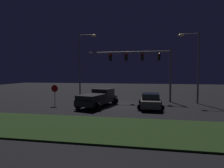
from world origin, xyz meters
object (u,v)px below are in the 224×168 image
at_px(car_sedan, 150,101).
at_px(stop_sign, 55,91).
at_px(traffic_signal_gantry, 143,61).
at_px(pickup_truck, 99,97).
at_px(street_lamp_left, 83,59).
at_px(street_lamp_right, 194,59).

bearing_deg(car_sedan, stop_sign, 93.04).
bearing_deg(stop_sign, car_sedan, 1.77).
bearing_deg(traffic_signal_gantry, pickup_truck, -135.20).
relative_size(pickup_truck, stop_sign, 2.58).
xyz_separation_m(car_sedan, traffic_signal_gantry, (-0.85, 4.48, 4.29)).
xyz_separation_m(street_lamp_left, stop_sign, (-1.07, -6.19, -3.94)).
distance_m(pickup_truck, stop_sign, 4.80).
bearing_deg(traffic_signal_gantry, stop_sign, -152.54).
distance_m(car_sedan, stop_sign, 10.12).
bearing_deg(stop_sign, pickup_truck, 4.25).
height_order(car_sedan, stop_sign, stop_sign).
bearing_deg(street_lamp_right, stop_sign, -164.75).
bearing_deg(traffic_signal_gantry, car_sedan, -79.27).
bearing_deg(street_lamp_left, traffic_signal_gantry, -9.68).
height_order(pickup_truck, car_sedan, pickup_truck).
distance_m(pickup_truck, street_lamp_left, 8.24).
height_order(pickup_truck, traffic_signal_gantry, traffic_signal_gantry).
bearing_deg(pickup_truck, street_lamp_right, -53.71).
distance_m(car_sedan, street_lamp_left, 11.76).
bearing_deg(traffic_signal_gantry, street_lamp_right, -6.76).
bearing_deg(car_sedan, pickup_truck, 90.82).
xyz_separation_m(car_sedan, stop_sign, (-10.08, -0.31, 0.82)).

